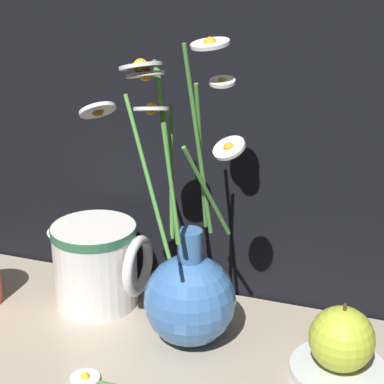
{
  "coord_description": "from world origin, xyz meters",
  "views": [
    {
      "loc": [
        0.22,
        -0.65,
        0.5
      ],
      "look_at": [
        -0.0,
        0.0,
        0.23
      ],
      "focal_mm": 60.0,
      "sensor_mm": 36.0,
      "label": 1
    }
  ],
  "objects": [
    {
      "name": "vase_with_flowers",
      "position": [
        -0.02,
        0.02,
        0.09
      ],
      "size": [
        0.18,
        0.17,
        0.4
      ],
      "color": "#3F72B7",
      "rests_on": "shelf"
    },
    {
      "name": "ceramic_pitcher",
      "position": [
        -0.17,
        0.07,
        0.08
      ],
      "size": [
        0.14,
        0.12,
        0.13
      ],
      "color": "white",
      "rests_on": "shelf"
    },
    {
      "name": "saucer_plate",
      "position": [
        0.18,
        0.01,
        0.02
      ],
      "size": [
        0.12,
        0.12,
        0.01
      ],
      "color": "silver",
      "rests_on": "shelf"
    },
    {
      "name": "ground_plane",
      "position": [
        0.0,
        0.0,
        0.0
      ],
      "size": [
        6.0,
        6.0,
        0.0
      ],
      "primitive_type": "plane",
      "color": "black"
    },
    {
      "name": "loose_daisy",
      "position": [
        -0.09,
        -0.1,
        0.02
      ],
      "size": [
        0.12,
        0.04,
        0.01
      ],
      "color": "#3D7A33",
      "rests_on": "shelf"
    },
    {
      "name": "orange_fruit",
      "position": [
        0.18,
        0.01,
        0.06
      ],
      "size": [
        0.08,
        0.08,
        0.09
      ],
      "color": "#B7C638",
      "rests_on": "saucer_plate"
    },
    {
      "name": "shelf",
      "position": [
        0.0,
        0.0,
        0.01
      ],
      "size": [
        0.83,
        0.3,
        0.01
      ],
      "color": "tan",
      "rests_on": "ground_plane"
    }
  ]
}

